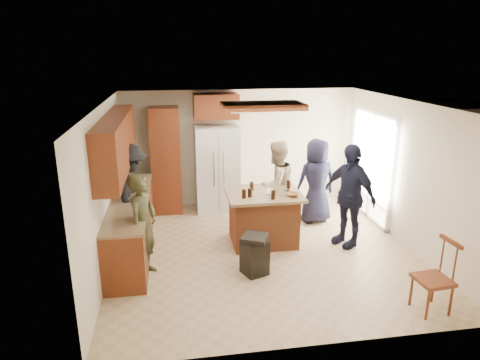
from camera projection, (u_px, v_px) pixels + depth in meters
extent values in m
plane|color=tan|center=(263.00, 250.00, 7.32)|extent=(5.00, 5.00, 0.00)
plane|color=white|center=(265.00, 104.00, 6.59)|extent=(5.00, 5.00, 0.00)
plane|color=beige|center=(240.00, 148.00, 9.32)|extent=(5.00, 0.00, 5.00)
plane|color=beige|center=(313.00, 248.00, 4.60)|extent=(5.00, 0.00, 5.00)
plane|color=beige|center=(105.00, 188.00, 6.58)|extent=(0.00, 5.00, 5.00)
plane|color=beige|center=(406.00, 174.00, 7.34)|extent=(0.00, 5.00, 5.00)
cube|color=white|center=(373.00, 167.00, 8.52)|extent=(0.02, 1.60, 2.10)
cube|color=white|center=(372.00, 167.00, 8.52)|extent=(0.08, 1.72, 2.10)
cube|color=maroon|center=(263.00, 106.00, 6.80)|extent=(1.30, 0.70, 0.10)
cube|color=white|center=(263.00, 110.00, 6.82)|extent=(1.10, 0.50, 0.02)
cube|color=olive|center=(435.00, 214.00, 9.08)|extent=(3.00, 3.00, 0.10)
cube|color=#593319|center=(455.00, 158.00, 9.44)|extent=(1.40, 1.60, 2.00)
imported|color=#373820|center=(143.00, 226.00, 6.32)|extent=(0.63, 0.71, 1.59)
imported|color=tan|center=(276.00, 185.00, 8.05)|extent=(0.97, 0.85, 1.69)
imported|color=black|center=(316.00, 181.00, 8.35)|extent=(0.89, 0.65, 1.68)
imported|color=black|center=(349.00, 195.00, 7.33)|extent=(0.97, 1.19, 1.81)
imported|color=black|center=(130.00, 195.00, 7.33)|extent=(0.73, 1.24, 1.81)
cube|color=maroon|center=(131.00, 226.00, 7.24)|extent=(0.60, 3.00, 0.88)
cube|color=#846B4C|center=(129.00, 200.00, 7.11)|extent=(0.64, 3.00, 0.04)
cube|color=maroon|center=(117.00, 143.00, 6.80)|extent=(0.35, 3.00, 0.85)
cube|color=maroon|center=(166.00, 161.00, 8.84)|extent=(0.60, 0.60, 2.20)
cube|color=maroon|center=(216.00, 106.00, 8.67)|extent=(0.90, 0.60, 0.50)
cube|color=white|center=(217.00, 169.00, 8.98)|extent=(0.90, 0.72, 1.80)
cube|color=gray|center=(219.00, 173.00, 8.64)|extent=(0.01, 0.01, 1.71)
cylinder|color=silver|center=(214.00, 170.00, 8.57)|extent=(0.02, 0.02, 0.70)
cylinder|color=silver|center=(224.00, 169.00, 8.60)|extent=(0.02, 0.02, 0.70)
cube|color=#A04E29|center=(263.00, 219.00, 7.52)|extent=(1.10, 0.85, 0.88)
cube|color=olive|center=(264.00, 194.00, 7.39)|extent=(1.28, 1.03, 0.05)
cube|color=silver|center=(279.00, 192.00, 7.37)|extent=(0.50, 0.44, 0.02)
imported|color=brown|center=(293.00, 195.00, 7.20)|extent=(0.22, 0.22, 0.05)
cylinder|color=black|center=(244.00, 194.00, 7.09)|extent=(0.07, 0.07, 0.15)
cylinder|color=black|center=(252.00, 186.00, 7.50)|extent=(0.07, 0.07, 0.15)
cylinder|color=black|center=(289.00, 184.00, 7.59)|extent=(0.07, 0.07, 0.15)
cylinder|color=black|center=(273.00, 195.00, 7.04)|extent=(0.07, 0.07, 0.15)
cylinder|color=black|center=(250.00, 193.00, 7.15)|extent=(0.07, 0.07, 0.15)
cube|color=black|center=(255.00, 257.00, 6.50)|extent=(0.44, 0.44, 0.55)
cube|color=black|center=(255.00, 238.00, 6.41)|extent=(0.48, 0.48, 0.08)
cube|color=maroon|center=(433.00, 280.00, 5.52)|extent=(0.45, 0.45, 0.05)
cylinder|color=maroon|center=(428.00, 305.00, 5.39)|extent=(0.04, 0.04, 0.44)
cylinder|color=maroon|center=(451.00, 301.00, 5.46)|extent=(0.04, 0.04, 0.44)
cylinder|color=maroon|center=(411.00, 290.00, 5.70)|extent=(0.04, 0.04, 0.44)
cylinder|color=maroon|center=(433.00, 287.00, 5.78)|extent=(0.04, 0.04, 0.44)
cube|color=maroon|center=(451.00, 242.00, 5.41)|extent=(0.07, 0.40, 0.05)
cylinder|color=maroon|center=(455.00, 264.00, 5.37)|extent=(0.03, 0.03, 0.50)
cylinder|color=maroon|center=(442.00, 255.00, 5.59)|extent=(0.03, 0.03, 0.50)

